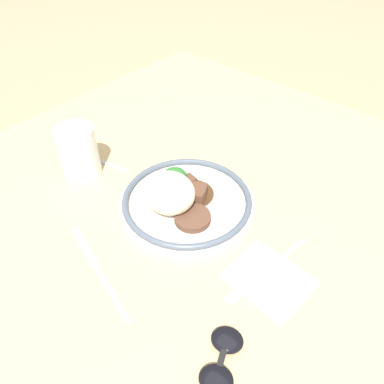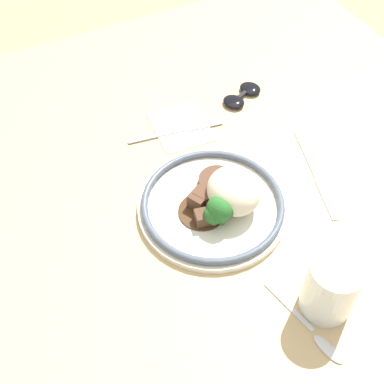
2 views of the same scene
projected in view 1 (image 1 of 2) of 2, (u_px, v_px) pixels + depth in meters
ground_plane at (198, 233)px, 0.71m from camera, size 8.00×8.00×0.00m
dining_table at (198, 227)px, 0.70m from camera, size 1.11×1.15×0.03m
napkin at (269, 279)px, 0.59m from camera, size 0.13×0.11×0.00m
plate at (182, 197)px, 0.70m from camera, size 0.26×0.26×0.08m
juice_glass at (79, 154)px, 0.76m from camera, size 0.08×0.08×0.11m
fork at (261, 275)px, 0.59m from camera, size 0.04×0.19×0.00m
knife at (97, 266)px, 0.61m from camera, size 0.21×0.07×0.00m
spoon at (87, 155)px, 0.84m from camera, size 0.16×0.04×0.01m
sunglasses at (222, 359)px, 0.49m from camera, size 0.08×0.10×0.01m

